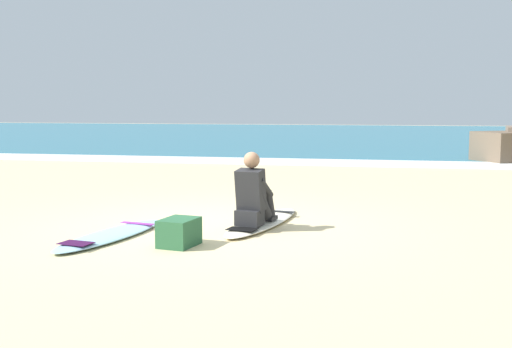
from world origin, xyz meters
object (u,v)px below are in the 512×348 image
surfboard_main (263,222)px  surfboard_spare_near (111,235)px  surfer_seated (253,196)px  beach_bag (179,232)px

surfboard_main → surfboard_spare_near: (-1.67, -1.23, 0.00)m
surfboard_main → surfer_seated: bearing=-98.9°
surfer_seated → surfboard_spare_near: (-1.61, -0.85, -0.40)m
surfer_seated → beach_bag: 1.32m
surfboard_spare_near → surfer_seated: bearing=28.0°
surfboard_main → beach_bag: bearing=-115.1°
surfer_seated → surfboard_spare_near: surfer_seated is taller
surfboard_spare_near → beach_bag: 1.01m
surfer_seated → surfboard_spare_near: size_ratio=0.43×
beach_bag → surfboard_spare_near: bearing=164.4°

